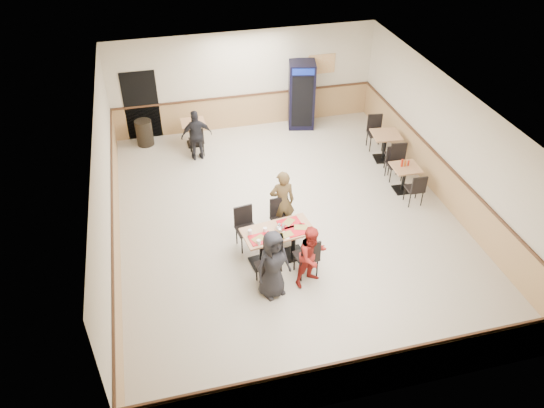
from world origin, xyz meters
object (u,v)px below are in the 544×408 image
object	(u,v)px
main_table	(278,240)
side_table_near	(405,175)
side_table_far	(385,143)
back_table	(194,130)
diner_woman_right	(312,256)
lone_diner	(197,135)
diner_woman_left	(273,264)
pepsi_cooler	(301,95)
trash_bin	(144,133)
diner_man_opposite	(282,202)

from	to	relation	value
main_table	side_table_near	distance (m)	4.22
side_table_far	back_table	size ratio (longest dim) A/B	1.15
diner_woman_right	lone_diner	xyz separation A→B (m)	(-1.61, 5.52, 0.03)
lone_diner	side_table_far	world-z (taller)	lone_diner
lone_diner	diner_woman_left	bearing A→B (deg)	93.31
side_table_near	side_table_far	xyz separation A→B (m)	(0.14, 1.56, 0.06)
back_table	lone_diner	bearing A→B (deg)	-90.00
pepsi_cooler	trash_bin	xyz separation A→B (m)	(-4.81, -0.04, -0.64)
diner_woman_left	diner_woman_right	world-z (taller)	diner_woman_left
diner_man_opposite	lone_diner	bearing A→B (deg)	-66.23
diner_woman_left	back_table	bearing A→B (deg)	76.84
diner_woman_left	back_table	xyz separation A→B (m)	(-0.76, 6.47, -0.29)
lone_diner	back_table	size ratio (longest dim) A/B	2.01
side_table_near	side_table_far	size ratio (longest dim) A/B	0.85
diner_woman_right	diner_man_opposite	bearing A→B (deg)	72.93
diner_woman_right	pepsi_cooler	distance (m)	6.99
main_table	side_table_near	bearing A→B (deg)	17.21
diner_man_opposite	pepsi_cooler	size ratio (longest dim) A/B	0.79
pepsi_cooler	trash_bin	size ratio (longest dim) A/B	2.66
trash_bin	back_table	bearing A→B (deg)	-13.89
diner_woman_left	side_table_near	size ratio (longest dim) A/B	2.16
side_table_near	pepsi_cooler	size ratio (longest dim) A/B	0.35
diner_woman_right	side_table_near	size ratio (longest dim) A/B	1.97
diner_woman_right	back_table	world-z (taller)	diner_woman_right
side_table_near	side_table_far	distance (m)	1.57
diner_woman_right	lone_diner	world-z (taller)	lone_diner
diner_man_opposite	main_table	bearing A→B (deg)	72.08
diner_woman_right	back_table	bearing A→B (deg)	82.69
main_table	diner_man_opposite	distance (m)	1.07
diner_woman_left	lone_diner	size ratio (longest dim) A/B	1.05
side_table_far	pepsi_cooler	bearing A→B (deg)	123.48
back_table	pepsi_cooler	world-z (taller)	pepsi_cooler
diner_woman_left	trash_bin	bearing A→B (deg)	87.83
diner_woman_left	back_table	size ratio (longest dim) A/B	2.11
side_table_far	diner_woman_left	bearing A→B (deg)	-135.05
lone_diner	back_table	bearing A→B (deg)	-94.35
lone_diner	side_table_near	size ratio (longest dim) A/B	2.06
main_table	diner_woman_right	world-z (taller)	diner_woman_right
lone_diner	back_table	xyz separation A→B (m)	(0.00, 0.83, -0.25)
back_table	trash_bin	bearing A→B (deg)	166.11
diner_man_opposite	side_table_near	world-z (taller)	diner_man_opposite
diner_man_opposite	back_table	world-z (taller)	diner_man_opposite
back_table	main_table	bearing A→B (deg)	-78.58
diner_woman_right	side_table_near	bearing A→B (deg)	16.85
pepsi_cooler	back_table	bearing A→B (deg)	-160.63
trash_bin	diner_woman_right	bearing A→B (deg)	-65.74
diner_man_opposite	side_table_far	size ratio (longest dim) A/B	1.91
diner_woman_right	lone_diner	size ratio (longest dim) A/B	0.96
diner_man_opposite	trash_bin	bearing A→B (deg)	-57.30
side_table_near	diner_woman_right	bearing A→B (deg)	-141.65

